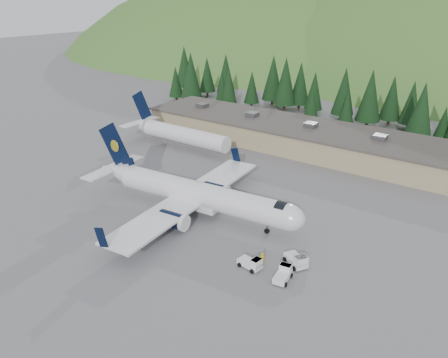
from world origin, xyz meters
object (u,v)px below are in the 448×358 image
ramp_worker (262,259)px  airliner (195,194)px  baggage_tug_a (252,263)px  baggage_tug_c (283,274)px  second_airliner (175,133)px  terminal_building (289,134)px  baggage_tug_b (297,260)px

ramp_worker → airliner: bearing=-55.7°
baggage_tug_a → baggage_tug_c: size_ratio=1.00×
second_airliner → ramp_worker: size_ratio=14.68×
airliner → ramp_worker: 17.26m
airliner → baggage_tug_c: airliner is taller
airliner → terminal_building: 38.31m
baggage_tug_b → terminal_building: bearing=150.2°
terminal_building → ramp_worker: size_ratio=37.91×
baggage_tug_a → baggage_tug_b: (4.37, 3.85, 0.07)m
baggage_tug_c → terminal_building: (-23.41, 45.16, 1.90)m
baggage_tug_b → terminal_building: terminal_building is taller
airliner → ramp_worker: (15.95, -6.15, -2.38)m
baggage_tug_b → ramp_worker: size_ratio=2.01×
second_airliner → baggage_tug_c: second_airliner is taller
airliner → ramp_worker: size_ratio=20.01×
airliner → baggage_tug_a: airliner is taller
baggage_tug_c → terminal_building: 50.90m
baggage_tug_b → airliner: bearing=-159.6°
airliner → baggage_tug_c: bearing=-25.4°
baggage_tug_b → ramp_worker: 4.44m
airliner → baggage_tug_a: (15.19, -7.41, -2.58)m
airliner → baggage_tug_a: 17.09m
baggage_tug_c → baggage_tug_b: bearing=-9.5°
terminal_building → baggage_tug_c: bearing=-62.6°
second_airliner → baggage_tug_b: second_airliner is taller
baggage_tug_b → baggage_tug_c: 3.49m
second_airliner → baggage_tug_b: 50.48m
second_airliner → baggage_tug_a: 48.99m
baggage_tug_c → terminal_building: bearing=19.0°
baggage_tug_b → ramp_worker: ramp_worker is taller
baggage_tug_a → terminal_building: 49.40m
baggage_tug_c → ramp_worker: 3.66m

